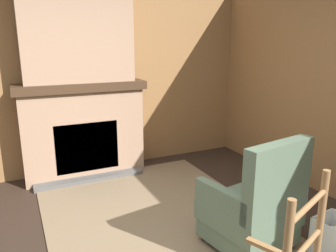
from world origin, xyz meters
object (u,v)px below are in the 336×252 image
object	(u,v)px
armchair	(253,210)
firewood_stack	(264,181)
oil_lamp_vase	(38,75)
storage_case	(123,75)

from	to	relation	value
armchair	firewood_stack	xyz separation A→B (m)	(-0.93, 0.97, -0.28)
oil_lamp_vase	armchair	bearing A→B (deg)	31.97
storage_case	armchair	bearing A→B (deg)	9.22
oil_lamp_vase	firewood_stack	bearing A→B (deg)	59.49
armchair	storage_case	bearing A→B (deg)	-0.28
armchair	storage_case	xyz separation A→B (m)	(-2.38, -0.39, 0.99)
firewood_stack	storage_case	world-z (taller)	storage_case
armchair	firewood_stack	bearing A→B (deg)	-55.64
oil_lamp_vase	storage_case	distance (m)	1.10
armchair	storage_case	size ratio (longest dim) A/B	4.49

